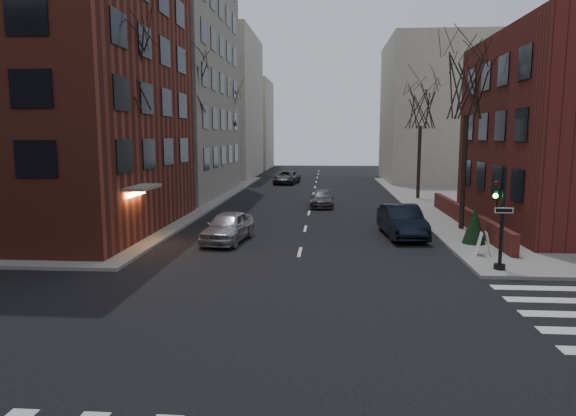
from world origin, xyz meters
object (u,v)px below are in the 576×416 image
(tree_right_a, at_px, (468,85))
(traffic_signal, at_px, (500,225))
(car_lane_silver, at_px, (228,227))
(car_lane_far, at_px, (287,177))
(streetlamp_far, at_px, (236,146))
(sandwich_board, at_px, (483,243))
(tree_left_a, at_px, (123,71))
(car_lane_gray, at_px, (322,199))
(tree_right_b, at_px, (421,107))
(tree_left_c, at_px, (226,108))
(evergreen_shrub, at_px, (474,225))
(tree_left_b, at_px, (188,85))
(streetlamp_near, at_px, (183,152))
(parked_sedan, at_px, (402,221))

(tree_right_a, bearing_deg, traffic_signal, -95.47)
(car_lane_silver, xyz_separation_m, car_lane_far, (0.52, 31.33, -0.06))
(streetlamp_far, relative_size, sandwich_board, 6.14)
(tree_left_a, distance_m, car_lane_gray, 18.22)
(streetlamp_far, xyz_separation_m, sandwich_board, (16.29, -30.56, -3.58))
(traffic_signal, relative_size, tree_right_b, 0.44)
(tree_left_a, bearing_deg, tree_right_b, 45.64)
(tree_left_c, xyz_separation_m, evergreen_shrub, (17.16, -26.10, -6.96))
(evergreen_shrub, bearing_deg, tree_left_b, 144.82)
(tree_left_a, height_order, car_lane_silver, tree_left_a)
(tree_right_b, height_order, car_lane_silver, tree_right_b)
(tree_right_a, relative_size, car_lane_gray, 2.31)
(traffic_signal, relative_size, sandwich_board, 3.91)
(tree_right_b, height_order, streetlamp_near, tree_right_b)
(streetlamp_near, relative_size, car_lane_far, 1.23)
(traffic_signal, distance_m, parked_sedan, 7.62)
(traffic_signal, relative_size, car_lane_silver, 0.89)
(tree_right_a, height_order, car_lane_gray, tree_right_a)
(streetlamp_far, height_order, evergreen_shrub, streetlamp_far)
(traffic_signal, height_order, car_lane_silver, traffic_signal)
(tree_left_c, xyz_separation_m, parked_sedan, (14.00, -23.97, -7.19))
(tree_right_a, relative_size, sandwich_board, 9.50)
(sandwich_board, bearing_deg, streetlamp_near, 154.45)
(sandwich_board, bearing_deg, car_lane_silver, 174.97)
(car_lane_gray, bearing_deg, traffic_signal, -67.73)
(tree_left_c, xyz_separation_m, streetlamp_near, (0.60, -18.00, -3.79))
(traffic_signal, height_order, evergreen_shrub, traffic_signal)
(parked_sedan, distance_m, evergreen_shrub, 3.81)
(streetlamp_far, bearing_deg, car_lane_gray, -58.33)
(traffic_signal, relative_size, tree_left_a, 0.39)
(tree_right_a, xyz_separation_m, streetlamp_near, (-17.00, 4.00, -3.79))
(tree_right_a, bearing_deg, car_lane_gray, 130.47)
(tree_left_a, distance_m, car_lane_far, 32.80)
(streetlamp_near, xyz_separation_m, evergreen_shrub, (16.56, -8.10, -3.17))
(tree_left_c, bearing_deg, traffic_signal, -61.64)
(traffic_signal, height_order, sandwich_board, traffic_signal)
(traffic_signal, xyz_separation_m, car_lane_gray, (-7.06, 18.29, -1.30))
(tree_left_b, relative_size, evergreen_shrub, 5.89)
(tree_left_c, distance_m, parked_sedan, 28.68)
(parked_sedan, bearing_deg, tree_left_c, 115.14)
(tree_left_c, bearing_deg, car_lane_far, 44.01)
(traffic_signal, bearing_deg, car_lane_gray, 111.10)
(car_lane_gray, relative_size, evergreen_shrub, 2.29)
(tree_left_c, height_order, car_lane_gray, tree_left_c)
(tree_left_b, height_order, tree_left_c, tree_left_b)
(streetlamp_near, xyz_separation_m, sandwich_board, (16.29, -10.56, -3.58))
(tree_right_b, distance_m, sandwich_board, 21.70)
(car_lane_silver, xyz_separation_m, sandwich_board, (11.83, -2.61, -0.11))
(tree_left_a, height_order, streetlamp_far, tree_left_a)
(streetlamp_near, bearing_deg, sandwich_board, -32.95)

